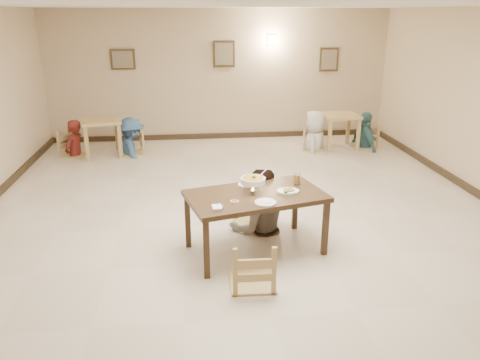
{
  "coord_description": "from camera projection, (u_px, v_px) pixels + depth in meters",
  "views": [
    {
      "loc": [
        -0.76,
        -6.15,
        2.89
      ],
      "look_at": [
        -0.12,
        -0.4,
        0.82
      ],
      "focal_mm": 35.0,
      "sensor_mm": 36.0,
      "label": 1
    }
  ],
  "objects": [
    {
      "name": "bg_diner_b",
      "position": [
        130.0,
        118.0,
        9.91
      ],
      "size": [
        0.96,
        1.19,
        1.6
      ],
      "primitive_type": "imported",
      "rotation": [
        0.0,
        0.0,
        1.98
      ],
      "color": "#386399",
      "rests_on": "floor"
    },
    {
      "name": "baseboard_back",
      "position": [
        221.0,
        136.0,
        11.44
      ],
      "size": [
        8.0,
        0.06,
        0.12
      ],
      "primitive_type": "cube",
      "color": "#312518",
      "rests_on": "floor"
    },
    {
      "name": "wall_back",
      "position": [
        220.0,
        76.0,
        10.98
      ],
      "size": [
        10.0,
        0.0,
        10.0
      ],
      "primitive_type": "plane",
      "rotation": [
        1.57,
        0.0,
        0.0
      ],
      "color": "beige",
      "rests_on": "floor"
    },
    {
      "name": "chair_near",
      "position": [
        253.0,
        241.0,
        5.12
      ],
      "size": [
        0.5,
        0.5,
        1.07
      ],
      "rotation": [
        0.0,
        0.0,
        3.11
      ],
      "color": "tan",
      "rests_on": "floor"
    },
    {
      "name": "bg_table_left",
      "position": [
        101.0,
        126.0,
        9.86
      ],
      "size": [
        0.95,
        0.95,
        0.78
      ],
      "rotation": [
        0.0,
        0.0,
        0.24
      ],
      "color": "tan",
      "rests_on": "floor"
    },
    {
      "name": "bg_table_right",
      "position": [
        340.0,
        120.0,
        10.45
      ],
      "size": [
        0.78,
        0.78,
        0.77
      ],
      "rotation": [
        0.0,
        0.0,
        0.02
      ],
      "color": "tan",
      "rests_on": "floor"
    },
    {
      "name": "picture_b",
      "position": [
        224.0,
        54.0,
        10.78
      ],
      "size": [
        0.5,
        0.04,
        0.6
      ],
      "color": "#3C2E17",
      "rests_on": "wall_back"
    },
    {
      "name": "rice_plate_near",
      "position": [
        265.0,
        202.0,
        5.49
      ],
      "size": [
        0.26,
        0.26,
        0.06
      ],
      "color": "white",
      "rests_on": "main_table"
    },
    {
      "name": "chair_far",
      "position": [
        255.0,
        191.0,
        6.6
      ],
      "size": [
        0.49,
        0.49,
        1.05
      ],
      "rotation": [
        0.0,
        0.0,
        0.24
      ],
      "color": "tan",
      "rests_on": "floor"
    },
    {
      "name": "chili_dish",
      "position": [
        235.0,
        201.0,
        5.53
      ],
      "size": [
        0.1,
        0.1,
        0.02
      ],
      "color": "white",
      "rests_on": "main_table"
    },
    {
      "name": "floor",
      "position": [
        245.0,
        224.0,
        6.81
      ],
      "size": [
        10.0,
        10.0,
        0.0
      ],
      "primitive_type": "plane",
      "color": "beige",
      "rests_on": "ground"
    },
    {
      "name": "bg_chair_ll",
      "position": [
        73.0,
        132.0,
        9.84
      ],
      "size": [
        0.5,
        0.5,
        1.06
      ],
      "rotation": [
        0.0,
        0.0,
        1.21
      ],
      "color": "tan",
      "rests_on": "floor"
    },
    {
      "name": "bg_diner_a",
      "position": [
        71.0,
        120.0,
        9.76
      ],
      "size": [
        0.55,
        0.67,
        1.57
      ],
      "primitive_type": "imported",
      "rotation": [
        0.0,
        0.0,
        4.36
      ],
      "color": "maroon",
      "rests_on": "floor"
    },
    {
      "name": "bg_chair_rr",
      "position": [
        366.0,
        126.0,
        10.5
      ],
      "size": [
        0.48,
        0.48,
        1.02
      ],
      "rotation": [
        0.0,
        0.0,
        -1.4
      ],
      "color": "tan",
      "rests_on": "floor"
    },
    {
      "name": "curry_warmer",
      "position": [
        253.0,
        181.0,
        5.76
      ],
      "size": [
        0.34,
        0.31,
        0.28
      ],
      "color": "silver",
      "rests_on": "main_table"
    },
    {
      "name": "wall_sconce",
      "position": [
        271.0,
        40.0,
        10.8
      ],
      "size": [
        0.16,
        0.05,
        0.22
      ],
      "primitive_type": "cube",
      "color": "#FFD88C",
      "rests_on": "wall_back"
    },
    {
      "name": "fried_plate",
      "position": [
        288.0,
        191.0,
        5.83
      ],
      "size": [
        0.29,
        0.29,
        0.06
      ],
      "color": "white",
      "rests_on": "main_table"
    },
    {
      "name": "bg_diner_c",
      "position": [
        316.0,
        111.0,
        10.26
      ],
      "size": [
        0.8,
        0.98,
        1.73
      ],
      "primitive_type": "imported",
      "rotation": [
        0.0,
        0.0,
        4.36
      ],
      "color": "silver",
      "rests_on": "floor"
    },
    {
      "name": "picture_c",
      "position": [
        329.0,
        60.0,
        11.09
      ],
      "size": [
        0.45,
        0.04,
        0.55
      ],
      "color": "#3C2E17",
      "rests_on": "wall_back"
    },
    {
      "name": "napkin_cutlery",
      "position": [
        217.0,
        207.0,
        5.35
      ],
      "size": [
        0.14,
        0.23,
        0.03
      ],
      "color": "white",
      "rests_on": "main_table"
    },
    {
      "name": "main_diner",
      "position": [
        260.0,
        169.0,
        6.37
      ],
      "size": [
        0.94,
        0.77,
        1.78
      ],
      "primitive_type": "imported",
      "rotation": [
        0.0,
        0.0,
        3.27
      ],
      "color": "gray",
      "rests_on": "floor"
    },
    {
      "name": "bg_chair_rl",
      "position": [
        315.0,
        127.0,
        10.38
      ],
      "size": [
        0.47,
        0.47,
        1.01
      ],
      "rotation": [
        0.0,
        0.0,
        1.27
      ],
      "color": "tan",
      "rests_on": "floor"
    },
    {
      "name": "drink_glass",
      "position": [
        297.0,
        179.0,
        6.08
      ],
      "size": [
        0.08,
        0.08,
        0.16
      ],
      "color": "white",
      "rests_on": "main_table"
    },
    {
      "name": "main_table",
      "position": [
        256.0,
        200.0,
        5.81
      ],
      "size": [
        1.85,
        1.33,
        0.78
      ],
      "rotation": [
        0.0,
        0.0,
        0.26
      ],
      "color": "#3C2917",
      "rests_on": "floor"
    },
    {
      "name": "picture_a",
      "position": [
        123.0,
        59.0,
        10.58
      ],
      "size": [
        0.55,
        0.04,
        0.45
      ],
      "color": "#3C2E17",
      "rests_on": "wall_back"
    },
    {
      "name": "bg_chair_lr",
      "position": [
        131.0,
        131.0,
        10.01
      ],
      "size": [
        0.48,
        0.48,
        1.03
      ],
      "rotation": [
        0.0,
        0.0,
        -1.34
      ],
      "color": "tan",
      "rests_on": "floor"
    },
    {
      "name": "rice_plate_far",
      "position": [
        249.0,
        184.0,
        6.06
      ],
      "size": [
        0.28,
        0.28,
        0.06
      ],
      "color": "white",
      "rests_on": "main_table"
    },
    {
      "name": "bg_diner_d",
      "position": [
        367.0,
        112.0,
        10.4
      ],
      "size": [
        0.55,
        1.01,
        1.64
      ],
      "primitive_type": "imported",
      "rotation": [
        0.0,
        0.0,
        1.74
      ],
      "color": "#42777F",
      "rests_on": "floor"
    },
    {
      "name": "ceiling",
      "position": [
        246.0,
        4.0,
        5.79
      ],
      "size": [
        10.0,
        10.0,
        0.0
      ],
      "primitive_type": "plane",
      "color": "white",
      "rests_on": "wall_back"
    }
  ]
}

